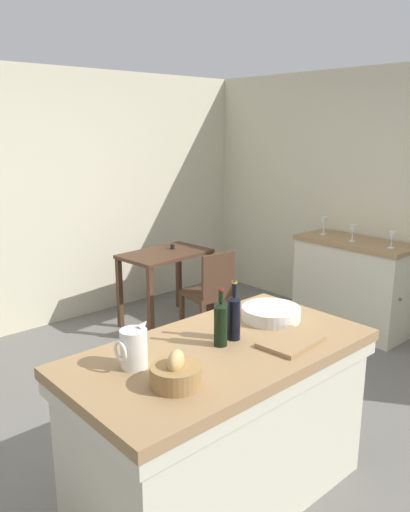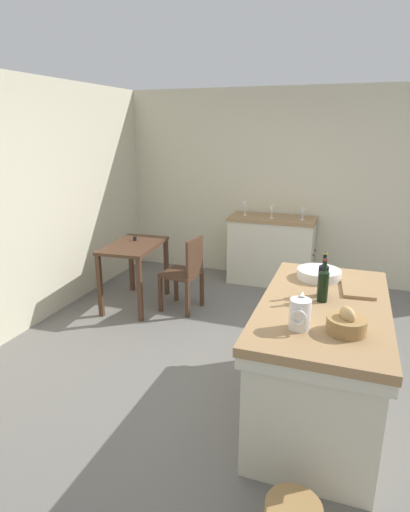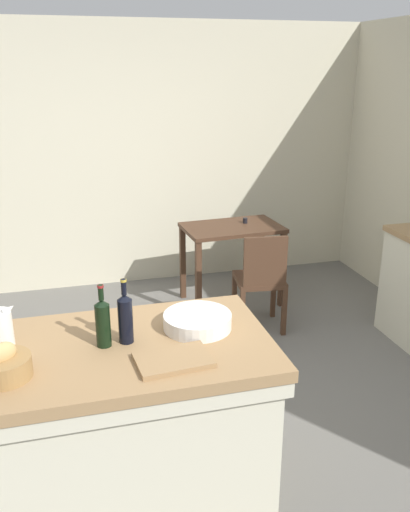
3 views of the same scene
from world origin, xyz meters
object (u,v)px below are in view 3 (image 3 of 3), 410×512
object	(u,v)px
island_table	(107,422)
cutting_board	(173,360)
wine_bottle_amber	(103,322)
wine_bottle_dark	(125,317)
wash_bowl	(197,321)
wooden_chair	(261,279)
bread_basket	(4,365)
writing_desk	(232,239)

from	to	relation	value
island_table	cutting_board	bearing A→B (deg)	-35.37
island_table	cutting_board	world-z (taller)	cutting_board
island_table	wine_bottle_amber	xyz separation A→B (m)	(0.02, 0.02, 0.55)
cutting_board	wine_bottle_dark	world-z (taller)	wine_bottle_dark
wash_bowl	wine_bottle_amber	distance (m)	0.49
wooden_chair	bread_basket	size ratio (longest dim) A/B	3.77
cutting_board	wine_bottle_amber	size ratio (longest dim) A/B	1.08
wooden_chair	wine_bottle_amber	size ratio (longest dim) A/B	2.82
bread_basket	wooden_chair	bearing A→B (deg)	43.94
island_table	wine_bottle_dark	size ratio (longest dim) A/B	5.03
island_table	bread_basket	distance (m)	0.66
wooden_chair	wash_bowl	size ratio (longest dim) A/B	2.53
wine_bottle_amber	writing_desk	bearing A→B (deg)	58.83
writing_desk	wooden_chair	size ratio (longest dim) A/B	1.06
island_table	wine_bottle_amber	size ratio (longest dim) A/B	5.24
bread_basket	cutting_board	bearing A→B (deg)	-5.02
cutting_board	wine_bottle_amber	bearing A→B (deg)	140.68
wine_bottle_dark	wine_bottle_amber	bearing A→B (deg)	-174.42
bread_basket	cutting_board	distance (m)	0.73
island_table	writing_desk	size ratio (longest dim) A/B	1.76
wooden_chair	cutting_board	world-z (taller)	cutting_board
wooden_chair	wine_bottle_amber	world-z (taller)	wine_bottle_amber
wash_bowl	wine_bottle_dark	bearing A→B (deg)	-171.70
writing_desk	wine_bottle_dark	size ratio (longest dim) A/B	2.86
writing_desk	cutting_board	world-z (taller)	cutting_board
island_table	wooden_chair	size ratio (longest dim) A/B	1.86
wooden_chair	bread_basket	world-z (taller)	bread_basket
island_table	cutting_board	size ratio (longest dim) A/B	4.87
writing_desk	cutting_board	xyz separation A→B (m)	(-1.07, -2.49, 0.28)
writing_desk	wash_bowl	world-z (taller)	wash_bowl
cutting_board	wine_bottle_amber	xyz separation A→B (m)	(-0.29, 0.24, 0.12)
wooden_chair	wine_bottle_dark	distance (m)	2.15
bread_basket	wine_bottle_amber	bearing A→B (deg)	21.58
wooden_chair	wine_bottle_amber	bearing A→B (deg)	-131.29
island_table	wine_bottle_amber	distance (m)	0.55
writing_desk	wooden_chair	distance (m)	0.66
wash_bowl	bread_basket	xyz separation A→B (m)	(-0.92, -0.24, 0.02)
wooden_chair	wine_bottle_amber	distance (m)	2.23
wash_bowl	wine_bottle_dark	distance (m)	0.39
wash_bowl	wine_bottle_dark	world-z (taller)	wine_bottle_dark
cutting_board	wine_bottle_amber	distance (m)	0.39
writing_desk	bread_basket	world-z (taller)	bread_basket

